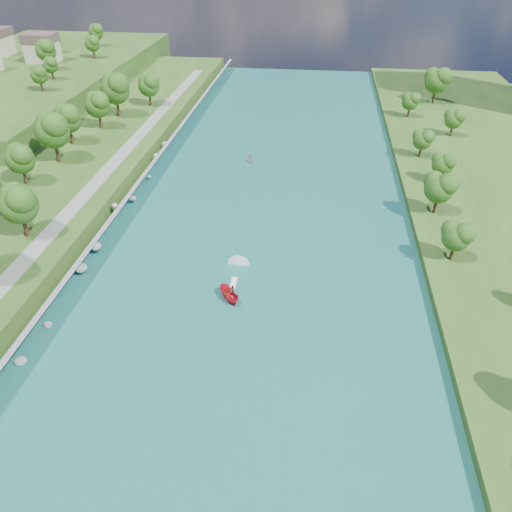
# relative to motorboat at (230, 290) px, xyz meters

# --- Properties ---
(ground) EXTENTS (260.00, 260.00, 0.00)m
(ground) POSITION_rel_motorboat_xyz_m (1.45, -2.82, -0.85)
(ground) COLOR #2D5119
(ground) RESTS_ON ground
(river_water) EXTENTS (55.00, 240.00, 0.10)m
(river_water) POSITION_rel_motorboat_xyz_m (1.45, 17.18, -0.80)
(river_water) COLOR #185C5A
(river_water) RESTS_ON ground
(ridge_west) EXTENTS (60.00, 120.00, 9.00)m
(ridge_west) POSITION_rel_motorboat_xyz_m (-81.05, 92.18, 3.65)
(ridge_west) COLOR #2D5119
(ridge_west) RESTS_ON ground
(riprap_bank) EXTENTS (3.93, 236.00, 4.05)m
(riprap_bank) POSITION_rel_motorboat_xyz_m (-24.39, 16.43, 0.94)
(riprap_bank) COLOR slate
(riprap_bank) RESTS_ON ground
(riverside_path) EXTENTS (3.00, 200.00, 0.10)m
(riverside_path) POSITION_rel_motorboat_xyz_m (-31.05, 17.18, 2.70)
(riverside_path) COLOR gray
(riverside_path) RESTS_ON berm_west
(ridge_houses) EXTENTS (29.50, 29.50, 8.40)m
(ridge_houses) POSITION_rel_motorboat_xyz_m (-87.21, 97.18, 12.45)
(ridge_houses) COLOR beige
(ridge_houses) RESTS_ON ridge_west
(trees_east) EXTENTS (17.25, 144.30, 11.96)m
(trees_east) POSITION_rel_motorboat_xyz_m (38.41, 43.53, 5.20)
(trees_east) COLOR #174B14
(trees_east) RESTS_ON berm_east
(trees_ridge) EXTENTS (22.37, 62.00, 10.31)m
(trees_ridge) POSITION_rel_motorboat_xyz_m (-68.02, 97.80, 12.52)
(trees_ridge) COLOR #174B14
(trees_ridge) RESTS_ON ridge_west
(motorboat) EXTENTS (4.02, 19.07, 2.08)m
(motorboat) POSITION_rel_motorboat_xyz_m (0.00, 0.00, 0.00)
(motorboat) COLOR red
(motorboat) RESTS_ON river_water
(raft) EXTENTS (3.38, 3.42, 1.63)m
(raft) POSITION_rel_motorboat_xyz_m (-3.82, 48.95, -0.39)
(raft) COLOR #9B9DA4
(raft) RESTS_ON river_water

